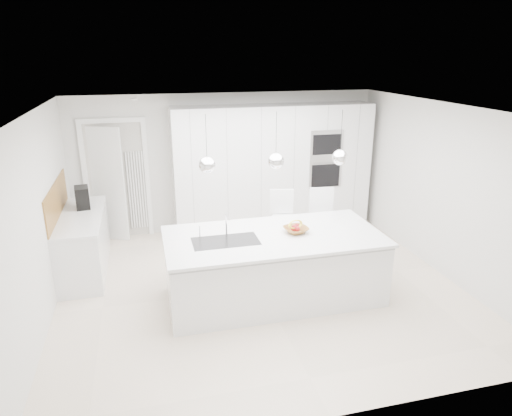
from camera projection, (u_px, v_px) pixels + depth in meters
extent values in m
plane|color=beige|center=(261.00, 288.00, 6.47)|extent=(5.50, 5.50, 0.00)
plane|color=silver|center=(227.00, 163.00, 8.35)|extent=(5.50, 0.00, 5.50)
plane|color=silver|center=(38.00, 222.00, 5.42)|extent=(0.00, 5.00, 5.00)
plane|color=white|center=(262.00, 109.00, 5.66)|extent=(5.50, 5.50, 0.00)
cube|color=white|center=(273.00, 169.00, 8.30)|extent=(3.60, 0.60, 2.30)
cube|color=white|center=(102.00, 185.00, 7.85)|extent=(0.76, 0.38, 2.00)
cube|color=white|center=(84.00, 244.00, 6.86)|extent=(0.60, 1.80, 0.86)
cube|color=white|center=(80.00, 216.00, 6.71)|extent=(0.62, 1.82, 0.04)
cube|color=olive|center=(57.00, 200.00, 6.56)|extent=(0.02, 1.80, 0.50)
cube|color=white|center=(274.00, 269.00, 6.08)|extent=(2.80, 1.20, 0.86)
cube|color=white|center=(274.00, 236.00, 5.98)|extent=(2.84, 1.40, 0.04)
cylinder|color=white|center=(226.00, 224.00, 5.92)|extent=(0.02, 0.02, 0.30)
sphere|color=white|center=(207.00, 165.00, 5.40)|extent=(0.20, 0.20, 0.20)
sphere|color=white|center=(276.00, 161.00, 5.60)|extent=(0.20, 0.20, 0.20)
sphere|color=white|center=(340.00, 157.00, 5.80)|extent=(0.20, 0.20, 0.20)
imported|color=olive|center=(296.00, 230.00, 6.04)|extent=(0.37, 0.37, 0.08)
cube|color=black|center=(82.00, 197.00, 6.96)|extent=(0.24, 0.33, 0.33)
sphere|color=#A51A20|center=(295.00, 228.00, 6.01)|extent=(0.09, 0.09, 0.09)
sphere|color=#A51A20|center=(297.00, 229.00, 6.00)|extent=(0.07, 0.07, 0.07)
sphere|color=#A51A20|center=(297.00, 226.00, 6.07)|extent=(0.08, 0.08, 0.08)
sphere|color=#A51A20|center=(293.00, 228.00, 6.01)|extent=(0.07, 0.07, 0.07)
torus|color=yellow|center=(295.00, 224.00, 5.99)|extent=(0.26, 0.18, 0.23)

